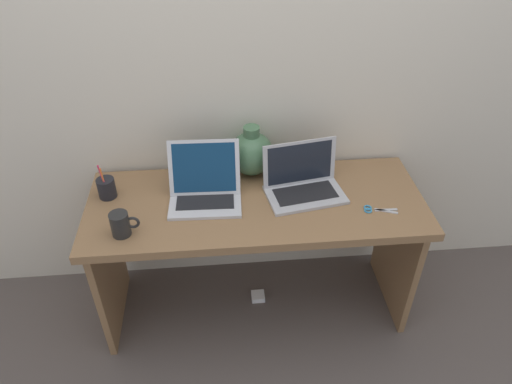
{
  "coord_description": "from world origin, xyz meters",
  "views": [
    {
      "loc": [
        -0.15,
        -1.66,
        2.02
      ],
      "look_at": [
        0.0,
        0.0,
        0.76
      ],
      "focal_mm": 33.19,
      "sensor_mm": 36.0,
      "label": 1
    }
  ],
  "objects_px": {
    "laptop_right": "(303,180)",
    "scissors": "(374,210)",
    "pen_cup": "(107,188)",
    "green_vase": "(252,153)",
    "laptop_left": "(205,185)",
    "power_brick": "(258,296)",
    "coffee_mug": "(121,224)"
  },
  "relations": [
    {
      "from": "coffee_mug",
      "to": "scissors",
      "type": "height_order",
      "value": "coffee_mug"
    },
    {
      "from": "green_vase",
      "to": "pen_cup",
      "type": "xyz_separation_m",
      "value": [
        -0.66,
        -0.14,
        -0.06
      ]
    },
    {
      "from": "laptop_left",
      "to": "power_brick",
      "type": "bearing_deg",
      "value": -3.11
    },
    {
      "from": "laptop_left",
      "to": "power_brick",
      "type": "height_order",
      "value": "laptop_left"
    },
    {
      "from": "laptop_left",
      "to": "green_vase",
      "type": "distance_m",
      "value": 0.29
    },
    {
      "from": "laptop_left",
      "to": "laptop_right",
      "type": "xyz_separation_m",
      "value": [
        0.44,
        0.01,
        -0.0
      ]
    },
    {
      "from": "power_brick",
      "to": "green_vase",
      "type": "bearing_deg",
      "value": 94.33
    },
    {
      "from": "green_vase",
      "to": "power_brick",
      "type": "height_order",
      "value": "green_vase"
    },
    {
      "from": "coffee_mug",
      "to": "power_brick",
      "type": "height_order",
      "value": "coffee_mug"
    },
    {
      "from": "laptop_right",
      "to": "power_brick",
      "type": "relative_size",
      "value": 5.38
    },
    {
      "from": "coffee_mug",
      "to": "scissors",
      "type": "xyz_separation_m",
      "value": [
        1.07,
        0.06,
        -0.05
      ]
    },
    {
      "from": "scissors",
      "to": "power_brick",
      "type": "distance_m",
      "value": 0.87
    },
    {
      "from": "laptop_left",
      "to": "pen_cup",
      "type": "bearing_deg",
      "value": 174.54
    },
    {
      "from": "laptop_right",
      "to": "pen_cup",
      "type": "bearing_deg",
      "value": 177.76
    },
    {
      "from": "laptop_left",
      "to": "green_vase",
      "type": "xyz_separation_m",
      "value": [
        0.22,
        0.18,
        0.04
      ]
    },
    {
      "from": "scissors",
      "to": "laptop_left",
      "type": "bearing_deg",
      "value": 167.4
    },
    {
      "from": "power_brick",
      "to": "scissors",
      "type": "bearing_deg",
      "value": -16.96
    },
    {
      "from": "laptop_left",
      "to": "green_vase",
      "type": "height_order",
      "value": "laptop_left"
    },
    {
      "from": "laptop_right",
      "to": "scissors",
      "type": "distance_m",
      "value": 0.34
    },
    {
      "from": "laptop_left",
      "to": "pen_cup",
      "type": "distance_m",
      "value": 0.44
    },
    {
      "from": "laptop_right",
      "to": "green_vase",
      "type": "relative_size",
      "value": 1.53
    },
    {
      "from": "laptop_left",
      "to": "scissors",
      "type": "height_order",
      "value": "laptop_left"
    },
    {
      "from": "green_vase",
      "to": "laptop_right",
      "type": "bearing_deg",
      "value": -38.3
    },
    {
      "from": "green_vase",
      "to": "coffee_mug",
      "type": "distance_m",
      "value": 0.69
    },
    {
      "from": "pen_cup",
      "to": "power_brick",
      "type": "xyz_separation_m",
      "value": [
        0.68,
        -0.05,
        -0.74
      ]
    },
    {
      "from": "laptop_right",
      "to": "pen_cup",
      "type": "height_order",
      "value": "laptop_right"
    },
    {
      "from": "pen_cup",
      "to": "power_brick",
      "type": "distance_m",
      "value": 1.0
    },
    {
      "from": "scissors",
      "to": "power_brick",
      "type": "height_order",
      "value": "scissors"
    },
    {
      "from": "laptop_right",
      "to": "pen_cup",
      "type": "relative_size",
      "value": 2.1
    },
    {
      "from": "scissors",
      "to": "power_brick",
      "type": "xyz_separation_m",
      "value": [
        -0.49,
        0.15,
        -0.7
      ]
    },
    {
      "from": "laptop_right",
      "to": "green_vase",
      "type": "bearing_deg",
      "value": 141.7
    },
    {
      "from": "laptop_right",
      "to": "power_brick",
      "type": "distance_m",
      "value": 0.78
    }
  ]
}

